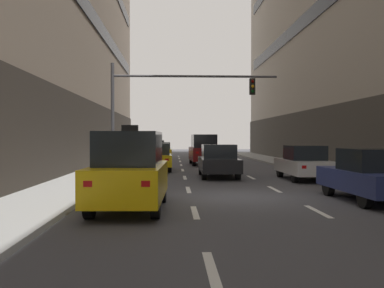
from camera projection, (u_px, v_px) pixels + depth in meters
name	position (u px, v px, depth m)	size (l,w,h in m)	color
ground_plane	(240.00, 197.00, 14.52)	(120.00, 120.00, 0.00)	#424247
sidewalk_left	(50.00, 196.00, 14.24)	(2.65, 80.00, 0.14)	gray
lane_stripe_l1_s2	(212.00, 270.00, 6.45)	(0.16, 2.00, 0.01)	silver
lane_stripe_l1_s3	(195.00, 212.00, 11.45)	(0.16, 2.00, 0.01)	silver
lane_stripe_l1_s4	(188.00, 190.00, 16.44)	(0.16, 2.00, 0.01)	silver
lane_stripe_l1_s5	(185.00, 178.00, 21.44)	(0.16, 2.00, 0.01)	silver
lane_stripe_l1_s6	(183.00, 170.00, 26.43)	(0.16, 2.00, 0.01)	silver
lane_stripe_l1_s7	(181.00, 165.00, 31.43)	(0.16, 2.00, 0.01)	silver
lane_stripe_l1_s8	(180.00, 161.00, 36.42)	(0.16, 2.00, 0.01)	silver
lane_stripe_l1_s9	(179.00, 158.00, 41.42)	(0.16, 2.00, 0.01)	silver
lane_stripe_l1_s10	(179.00, 156.00, 46.41)	(0.16, 2.00, 0.01)	silver
lane_stripe_l2_s3	(318.00, 211.00, 11.59)	(0.16, 2.00, 0.01)	silver
lane_stripe_l2_s4	(274.00, 189.00, 16.58)	(0.16, 2.00, 0.01)	silver
lane_stripe_l2_s5	(251.00, 177.00, 21.58)	(0.16, 2.00, 0.01)	silver
lane_stripe_l2_s6	(236.00, 170.00, 26.57)	(0.16, 2.00, 0.01)	silver
lane_stripe_l2_s7	(226.00, 165.00, 31.57)	(0.16, 2.00, 0.01)	silver
lane_stripe_l2_s8	(219.00, 161.00, 36.56)	(0.16, 2.00, 0.01)	silver
lane_stripe_l2_s9	(214.00, 158.00, 41.56)	(0.16, 2.00, 0.01)	silver
lane_stripe_l2_s10	(209.00, 156.00, 46.55)	(0.16, 2.00, 0.01)	silver
taxi_driving_0	(130.00, 171.00, 11.87)	(2.00, 4.47, 2.31)	black
car_driving_1	(204.00, 150.00, 31.68)	(2.05, 4.61, 2.21)	black
taxi_driving_2	(162.00, 151.00, 40.43)	(1.88, 4.23, 1.74)	black
car_driving_3	(218.00, 161.00, 21.61)	(1.87, 4.39, 1.64)	black
taxi_driving_4	(156.00, 157.00, 26.01)	(1.94, 4.44, 1.83)	black
car_parked_1	(371.00, 175.00, 13.41)	(1.94, 4.40, 1.63)	black
car_parked_2	(304.00, 163.00, 20.28)	(1.81, 4.29, 1.61)	black
traffic_signal_0	(166.00, 99.00, 22.44)	(8.60, 0.34, 5.67)	#4C4C51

